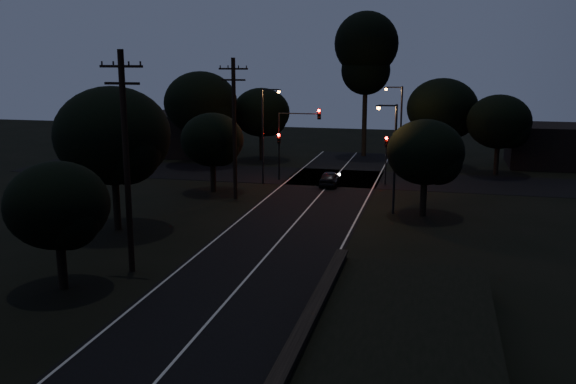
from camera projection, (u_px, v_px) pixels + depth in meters
The scene contains 21 objects.
road_surface at pixel (311, 205), 46.50m from camera, with size 60.00×70.00×0.03m.
utility_pole_mid at pixel (126, 159), 31.32m from camera, with size 2.20×0.30×11.00m.
utility_pole_far at pixel (234, 127), 47.53m from camera, with size 2.20×0.30×10.50m.
tree_left_b at pixel (59, 208), 29.17m from camera, with size 4.75×4.75×6.04m.
tree_left_c at pixel (115, 138), 38.79m from camera, with size 7.05×7.05×8.91m.
tree_left_d at pixel (214, 141), 50.17m from camera, with size 4.95×4.95×6.28m.
tree_far_nw at pixel (263, 114), 65.32m from camera, with size 5.83×5.83×7.39m.
tree_far_w at pixel (203, 104), 62.36m from camera, with size 7.16×7.16×9.13m.
tree_far_ne at pixel (445, 110), 61.07m from camera, with size 6.74×6.74×8.53m.
tree_far_e at pixel (501, 123), 57.29m from camera, with size 5.70×5.70×7.23m.
tree_right_a at pixel (428, 154), 42.59m from camera, with size 5.15×5.15×6.55m.
tall_pine at pixel (366, 52), 66.68m from camera, with size 6.65×6.65×15.11m.
building_left at pixel (170, 133), 70.41m from camera, with size 10.00×8.00×4.40m, color black.
building_right at pixel (556, 146), 62.36m from camera, with size 9.00×7.00×4.00m, color black.
signal_left at pixel (279, 148), 55.37m from camera, with size 0.28×0.35×4.10m.
signal_right at pixel (386, 151), 53.29m from camera, with size 0.28×0.35×4.10m.
signal_mast at pixel (298, 131), 54.68m from camera, with size 3.70×0.35×6.25m.
streetlight_a at pixel (265, 129), 53.26m from camera, with size 1.66×0.26×8.00m.
streetlight_b at pixel (399, 125), 56.57m from camera, with size 1.66×0.26×8.00m.
streetlight_c at pixel (393, 151), 43.20m from camera, with size 1.46×0.26×7.50m.
car at pixel (330, 178), 53.34m from camera, with size 1.48×3.67×1.25m, color black.
Camera 1 is at (8.86, -13.28, 10.80)m, focal length 40.00 mm.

